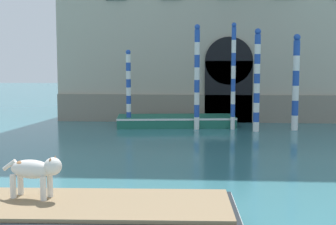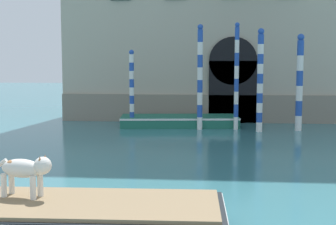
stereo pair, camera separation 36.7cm
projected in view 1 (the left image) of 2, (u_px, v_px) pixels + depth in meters
name	position (u px, v px, depth m)	size (l,w,h in m)	color
boat_foreground	(47.00, 217.00, 7.45)	(6.12, 2.04, 0.53)	black
dog_on_deck	(35.00, 170.00, 7.60)	(1.05, 0.44, 0.71)	silver
boat_moored_near_palazzo	(176.00, 121.00, 20.13)	(5.16, 2.31, 0.45)	#1E6651
mooring_pole_0	(296.00, 82.00, 18.79)	(0.27, 0.27, 3.87)	white
mooring_pole_1	(129.00, 89.00, 19.38)	(0.20, 0.20, 3.26)	white
mooring_pole_2	(197.00, 77.00, 18.99)	(0.23, 0.23, 4.27)	white
mooring_pole_3	(257.00, 80.00, 18.42)	(0.25, 0.25, 4.06)	white
mooring_pole_4	(233.00, 76.00, 18.99)	(0.19, 0.19, 4.34)	white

